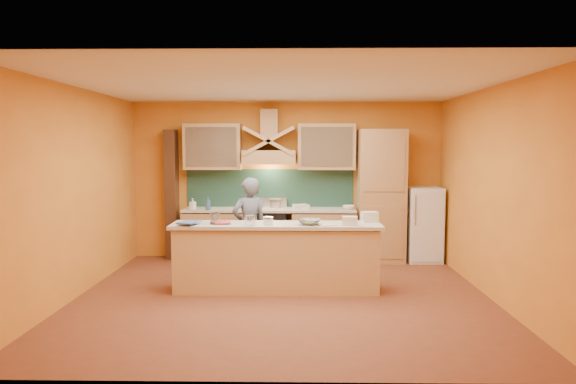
{
  "coord_description": "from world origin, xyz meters",
  "views": [
    {
      "loc": [
        0.19,
        -6.72,
        2.01
      ],
      "look_at": [
        0.05,
        0.9,
        1.33
      ],
      "focal_mm": 32.0,
      "sensor_mm": 36.0,
      "label": 1
    }
  ],
  "objects_px": {
    "fridge": "(423,224)",
    "person": "(249,227)",
    "kitchen_scale": "(268,222)",
    "stove": "(269,235)",
    "mixing_bowl": "(310,222)"
  },
  "relations": [
    {
      "from": "person",
      "to": "stove",
      "type": "bearing_deg",
      "value": -128.42
    },
    {
      "from": "stove",
      "to": "fridge",
      "type": "xyz_separation_m",
      "value": [
        2.7,
        0.0,
        0.2
      ]
    },
    {
      "from": "mixing_bowl",
      "to": "kitchen_scale",
      "type": "bearing_deg",
      "value": -176.78
    },
    {
      "from": "fridge",
      "to": "stove",
      "type": "bearing_deg",
      "value": 180.0
    },
    {
      "from": "stove",
      "to": "person",
      "type": "xyz_separation_m",
      "value": [
        -0.25,
        -1.06,
        0.32
      ]
    },
    {
      "from": "stove",
      "to": "person",
      "type": "relative_size",
      "value": 0.59
    },
    {
      "from": "fridge",
      "to": "kitchen_scale",
      "type": "bearing_deg",
      "value": -142.08
    },
    {
      "from": "person",
      "to": "kitchen_scale",
      "type": "relative_size",
      "value": 14.35
    },
    {
      "from": "fridge",
      "to": "person",
      "type": "relative_size",
      "value": 0.85
    },
    {
      "from": "mixing_bowl",
      "to": "fridge",
      "type": "bearing_deg",
      "value": 44.4
    },
    {
      "from": "fridge",
      "to": "person",
      "type": "xyz_separation_m",
      "value": [
        -2.95,
        -1.06,
        0.12
      ]
    },
    {
      "from": "person",
      "to": "mixing_bowl",
      "type": "xyz_separation_m",
      "value": [
        0.91,
        -0.94,
        0.22
      ]
    },
    {
      "from": "stove",
      "to": "person",
      "type": "height_order",
      "value": "person"
    },
    {
      "from": "fridge",
      "to": "mixing_bowl",
      "type": "distance_m",
      "value": 2.87
    },
    {
      "from": "fridge",
      "to": "person",
      "type": "distance_m",
      "value": 3.14
    }
  ]
}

